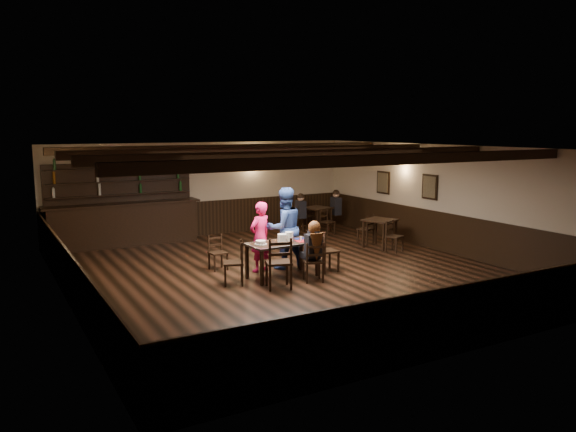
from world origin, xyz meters
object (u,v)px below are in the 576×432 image
man_blue (284,228)px  chair_near_right (314,259)px  bar_counter (123,218)px  dining_table (282,246)px  chair_near_left (279,259)px  cake (261,243)px  woman_pink (260,237)px

man_blue → chair_near_right: bearing=89.4°
chair_near_right → bar_counter: size_ratio=0.21×
chair_near_right → dining_table: bearing=120.4°
chair_near_left → chair_near_right: 0.88m
dining_table → chair_near_right: 0.77m
chair_near_right → cake: (-0.87, 0.67, 0.30)m
chair_near_right → cake: cake is taller
dining_table → man_blue: (0.41, 0.66, 0.25)m
man_blue → cake: (-0.90, -0.63, -0.12)m
chair_near_left → bar_counter: 5.95m
dining_table → woman_pink: size_ratio=0.99×
woman_pink → cake: bearing=46.0°
cake → woman_pink: bearing=64.8°
man_blue → cake: size_ratio=7.12×
woman_pink → man_blue: man_blue is taller
chair_near_right → man_blue: bearing=88.8°
chair_near_left → bar_counter: bearing=106.3°
woman_pink → chair_near_left: bearing=59.6°
woman_pink → cake: (-0.31, -0.65, 0.02)m
chair_near_left → cake: bearing=91.0°
man_blue → chair_near_left: bearing=58.5°
dining_table → chair_near_left: (-0.48, -0.76, -0.06)m
dining_table → chair_near_right: bearing=-59.6°
man_blue → bar_counter: bar_counter is taller
woman_pink → dining_table: bearing=86.5°
dining_table → man_blue: man_blue is taller
chair_near_left → dining_table: bearing=57.7°
chair_near_left → bar_counter: (-1.67, 5.71, 0.12)m
woman_pink → cake: size_ratio=6.01×
chair_near_left → cake: (-0.01, 0.78, 0.19)m
man_blue → cake: 1.11m
chair_near_left → chair_near_right: size_ratio=1.24×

